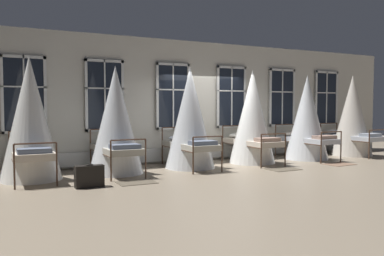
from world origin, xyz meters
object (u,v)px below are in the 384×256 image
object	(u,v)px
cot_first	(30,120)
suitcase_dark	(89,176)
cot_sixth	(352,117)
cot_second	(116,122)
cot_fourth	(252,118)
cot_third	(190,119)
cot_fifth	(307,119)

from	to	relation	value
cot_first	suitcase_dark	distance (m)	2.01
cot_first	cot_sixth	world-z (taller)	cot_first
cot_second	cot_fourth	xyz separation A→B (m)	(3.98, 0.03, 0.03)
cot_third	suitcase_dark	distance (m)	3.42
cot_third	cot_fifth	size ratio (longest dim) A/B	1.03
cot_first	cot_fifth	xyz separation A→B (m)	(7.84, -0.04, -0.07)
cot_fifth	cot_third	bearing A→B (deg)	88.38
cot_first	cot_fourth	xyz separation A→B (m)	(5.88, 0.03, -0.03)
cot_second	cot_third	world-z (taller)	cot_third
cot_sixth	cot_fourth	bearing A→B (deg)	88.12
cot_first	cot_third	bearing A→B (deg)	-89.92
cot_first	suitcase_dark	size ratio (longest dim) A/B	4.77
cot_second	cot_sixth	bearing A→B (deg)	-89.41
cot_first	cot_fifth	world-z (taller)	cot_first
suitcase_dark	cot_third	bearing A→B (deg)	23.58
cot_second	cot_fifth	size ratio (longest dim) A/B	1.01
cot_fifth	cot_fourth	bearing A→B (deg)	86.87
cot_second	cot_fourth	size ratio (longest dim) A/B	0.98
cot_second	cot_first	bearing A→B (deg)	90.28
suitcase_dark	cot_second	bearing A→B (deg)	53.79
suitcase_dark	cot_sixth	bearing A→B (deg)	7.28
cot_first	cot_second	world-z (taller)	cot_first
cot_first	cot_fourth	world-z (taller)	cot_first
cot_fifth	suitcase_dark	size ratio (longest dim) A/B	4.50
cot_second	cot_sixth	size ratio (longest dim) A/B	0.98
cot_first	cot_sixth	bearing A→B (deg)	-89.72
cot_first	cot_third	distance (m)	3.88
cot_third	cot_first	bearing A→B (deg)	90.85
cot_sixth	suitcase_dark	size ratio (longest dim) A/B	4.64
cot_fourth	suitcase_dark	xyz separation A→B (m)	(-4.93, -1.43, -1.05)
cot_second	cot_third	bearing A→B (deg)	-89.63
cot_fifth	suitcase_dark	distance (m)	7.11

